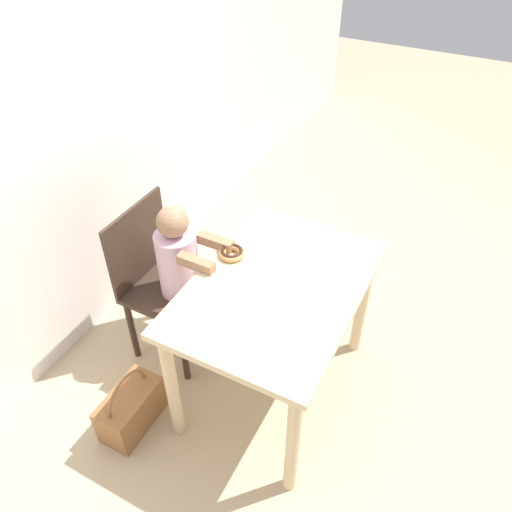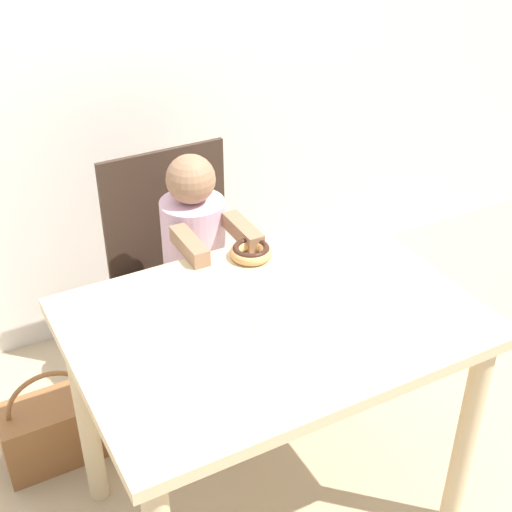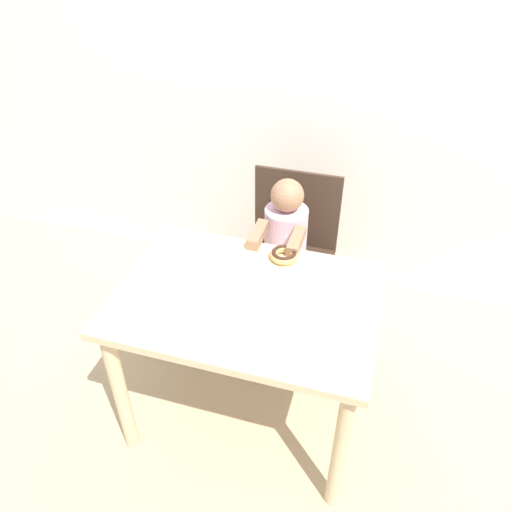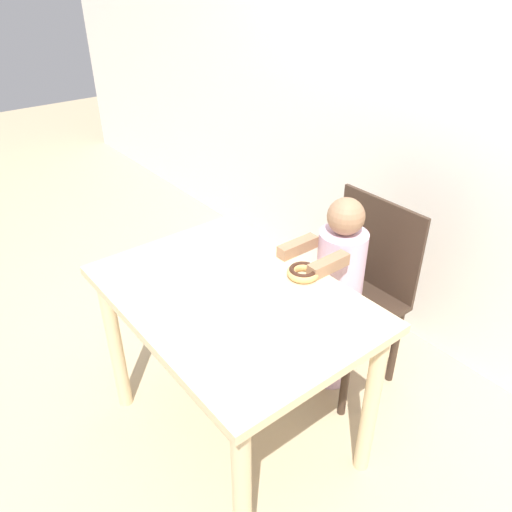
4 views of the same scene
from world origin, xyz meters
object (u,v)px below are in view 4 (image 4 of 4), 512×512
(donut, at_px, (303,272))
(chair, at_px, (355,291))
(handbag, at_px, (255,307))
(child_figure, at_px, (337,296))

(donut, bearing_deg, chair, 98.37)
(donut, xyz_separation_m, handbag, (-0.61, 0.25, -0.65))
(chair, distance_m, child_figure, 0.12)
(chair, xyz_separation_m, donut, (0.06, -0.40, 0.30))
(chair, xyz_separation_m, child_figure, (0.00, -0.12, 0.03))
(chair, bearing_deg, handbag, -164.65)
(child_figure, xyz_separation_m, handbag, (-0.55, -0.03, -0.38))
(chair, bearing_deg, donut, -81.63)
(handbag, bearing_deg, donut, -22.41)
(child_figure, bearing_deg, chair, 90.00)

